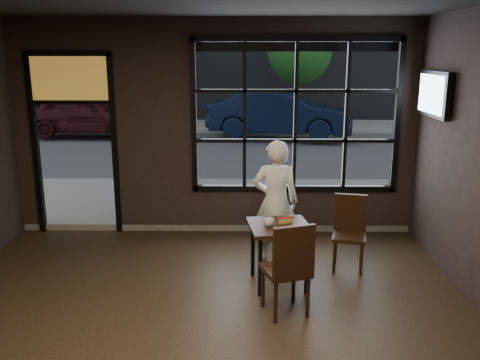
{
  "coord_description": "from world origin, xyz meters",
  "views": [
    {
      "loc": [
        0.48,
        -3.99,
        2.7
      ],
      "look_at": [
        0.4,
        2.2,
        1.15
      ],
      "focal_mm": 38.0,
      "sensor_mm": 36.0,
      "label": 1
    }
  ],
  "objects_px": {
    "cafe_table": "(279,255)",
    "navy_car": "(280,114)",
    "chair_near": "(285,267)",
    "man": "(275,202)"
  },
  "relations": [
    {
      "from": "chair_near",
      "to": "man",
      "type": "bearing_deg",
      "value": -107.61
    },
    {
      "from": "chair_near",
      "to": "navy_car",
      "type": "height_order",
      "value": "navy_car"
    },
    {
      "from": "cafe_table",
      "to": "man",
      "type": "relative_size",
      "value": 0.46
    },
    {
      "from": "chair_near",
      "to": "navy_car",
      "type": "xyz_separation_m",
      "value": [
        0.65,
        11.2,
        0.33
      ]
    },
    {
      "from": "cafe_table",
      "to": "navy_car",
      "type": "relative_size",
      "value": 0.17
    },
    {
      "from": "navy_car",
      "to": "chair_near",
      "type": "bearing_deg",
      "value": -172.44
    },
    {
      "from": "cafe_table",
      "to": "chair_near",
      "type": "distance_m",
      "value": 0.7
    },
    {
      "from": "cafe_table",
      "to": "navy_car",
      "type": "distance_m",
      "value": 10.55
    },
    {
      "from": "cafe_table",
      "to": "chair_near",
      "type": "height_order",
      "value": "chair_near"
    },
    {
      "from": "cafe_table",
      "to": "chair_near",
      "type": "bearing_deg",
      "value": -96.11
    }
  ]
}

